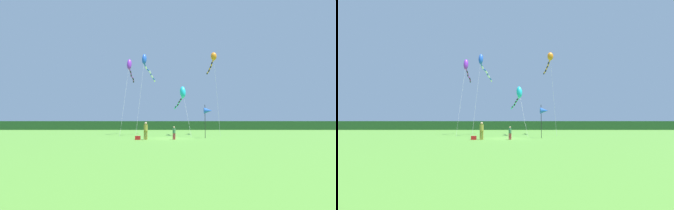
% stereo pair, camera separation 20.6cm
% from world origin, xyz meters
% --- Properties ---
extents(ground_plane, '(120.00, 120.00, 0.00)m').
position_xyz_m(ground_plane, '(0.00, 0.00, 0.00)').
color(ground_plane, '#4C842D').
extents(distant_treeline, '(108.00, 3.88, 2.58)m').
position_xyz_m(distant_treeline, '(0.00, 45.00, 1.29)').
color(distant_treeline, '#234C23').
rests_on(distant_treeline, ground).
extents(person_adult, '(0.39, 0.39, 1.78)m').
position_xyz_m(person_adult, '(-2.41, -2.07, 0.99)').
color(person_adult, olive).
rests_on(person_adult, ground).
extents(person_child, '(0.29, 0.29, 1.33)m').
position_xyz_m(person_child, '(0.46, -1.87, 0.74)').
color(person_child, '#B23338').
rests_on(person_child, ground).
extents(cooler_box, '(0.52, 0.43, 0.38)m').
position_xyz_m(cooler_box, '(-3.19, -2.10, 0.19)').
color(cooler_box, red).
rests_on(cooler_box, ground).
extents(banner_flag_pole, '(0.90, 0.70, 3.77)m').
position_xyz_m(banner_flag_pole, '(4.38, 0.78, 3.06)').
color(banner_flag_pole, black).
rests_on(banner_flag_pole, ground).
extents(kite_orange, '(0.91, 8.02, 12.52)m').
position_xyz_m(kite_orange, '(6.74, 9.35, 11.61)').
color(kite_orange, '#B2B2B2').
rests_on(kite_orange, ground).
extents(kite_blue, '(1.85, 10.02, 11.65)m').
position_xyz_m(kite_blue, '(-3.39, 7.65, 10.46)').
color(kite_blue, '#B2B2B2').
rests_on(kite_blue, ground).
extents(kite_purple, '(0.78, 10.06, 11.70)m').
position_xyz_m(kite_purple, '(-6.11, 10.04, 10.52)').
color(kite_purple, '#B2B2B2').
rests_on(kite_purple, ground).
extents(kite_cyan, '(1.87, 9.31, 7.04)m').
position_xyz_m(kite_cyan, '(1.84, 7.17, 5.86)').
color(kite_cyan, '#B2B2B2').
rests_on(kite_cyan, ground).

